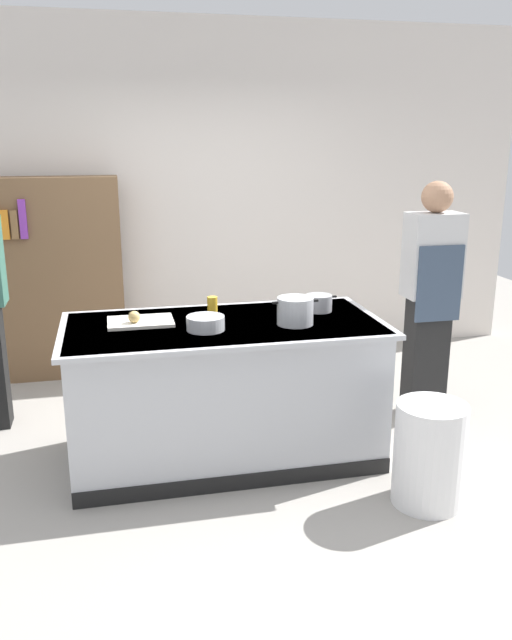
% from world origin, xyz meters
% --- Properties ---
extents(ground_plane, '(10.00, 10.00, 0.00)m').
position_xyz_m(ground_plane, '(0.00, 0.00, 0.00)').
color(ground_plane, '#9E9991').
extents(back_wall, '(6.40, 0.12, 3.00)m').
position_xyz_m(back_wall, '(0.00, 2.10, 1.50)').
color(back_wall, silver).
rests_on(back_wall, ground_plane).
extents(counter_island, '(1.98, 0.98, 0.90)m').
position_xyz_m(counter_island, '(0.00, -0.00, 0.47)').
color(counter_island, '#B7BABF').
rests_on(counter_island, ground_plane).
extents(cutting_board, '(0.40, 0.28, 0.02)m').
position_xyz_m(cutting_board, '(-0.50, 0.11, 0.91)').
color(cutting_board, silver).
rests_on(cutting_board, counter_island).
extents(onion, '(0.07, 0.07, 0.07)m').
position_xyz_m(onion, '(-0.54, 0.06, 0.96)').
color(onion, tan).
rests_on(onion, cutting_board).
extents(stock_pot, '(0.29, 0.22, 0.17)m').
position_xyz_m(stock_pot, '(0.42, -0.12, 0.98)').
color(stock_pot, '#B7BABF').
rests_on(stock_pot, counter_island).
extents(sauce_pan, '(0.24, 0.17, 0.11)m').
position_xyz_m(sauce_pan, '(0.66, 0.15, 0.95)').
color(sauce_pan, '#99999E').
rests_on(sauce_pan, counter_island).
extents(mixing_bowl, '(0.23, 0.23, 0.09)m').
position_xyz_m(mixing_bowl, '(-0.13, -0.12, 0.94)').
color(mixing_bowl, '#B7BABF').
rests_on(mixing_bowl, counter_island).
extents(juice_cup, '(0.07, 0.07, 0.10)m').
position_xyz_m(juice_cup, '(-0.02, 0.29, 0.95)').
color(juice_cup, yellow).
rests_on(juice_cup, counter_island).
extents(trash_bin, '(0.40, 0.40, 0.60)m').
position_xyz_m(trash_bin, '(1.02, -0.81, 0.30)').
color(trash_bin, white).
rests_on(trash_bin, ground_plane).
extents(person_chef, '(0.38, 0.25, 1.72)m').
position_xyz_m(person_chef, '(1.57, 0.36, 0.91)').
color(person_chef, black).
rests_on(person_chef, ground_plane).
extents(bookshelf, '(1.10, 0.31, 1.70)m').
position_xyz_m(bookshelf, '(-1.12, 1.80, 0.85)').
color(bookshelf, brown).
rests_on(bookshelf, ground_plane).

